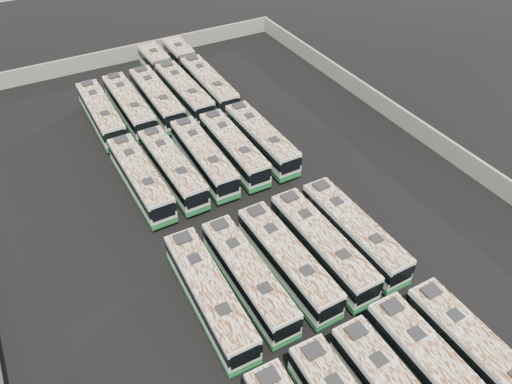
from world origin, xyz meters
name	(u,v)px	position (x,y,z in m)	size (l,w,h in m)	color
ground	(250,216)	(0.00, 0.00, 0.00)	(140.00, 140.00, 0.00)	black
perimeter_wall	(250,207)	(0.00, 0.00, 1.10)	(45.20, 73.20, 2.20)	gray
bus_front_right	(441,378)	(2.51, -20.79, 1.73)	(2.55, 12.02, 3.39)	beige
bus_front_far_right	(479,356)	(5.90, -20.81, 1.66)	(2.50, 11.56, 3.25)	beige
bus_midfront_far_left	(209,295)	(-7.57, -7.73, 1.72)	(2.79, 11.98, 3.36)	beige
bus_midfront_left	(248,277)	(-4.23, -7.54, 1.66)	(2.46, 11.55, 3.25)	beige
bus_midfront_center	(287,261)	(-0.77, -7.61, 1.69)	(2.68, 11.76, 3.30)	beige
bus_midfront_right	(322,246)	(2.52, -7.61, 1.72)	(2.64, 11.95, 3.36)	beige
bus_midfront_far_right	(353,232)	(5.79, -7.52, 1.69)	(2.61, 11.79, 3.31)	beige
bus_midback_far_left	(141,178)	(-7.46, 7.97, 1.70)	(2.67, 11.85, 3.33)	beige
bus_midback_left	(172,168)	(-4.25, 8.02, 1.69)	(2.73, 11.78, 3.30)	beige
bus_midback_center	(204,157)	(-0.85, 8.16, 1.69)	(2.68, 11.74, 3.30)	beige
bus_midback_right	(233,148)	(2.47, 8.10, 1.67)	(2.59, 11.63, 3.27)	beige
bus_midback_far_right	(261,139)	(5.78, 8.21, 1.69)	(2.54, 11.77, 3.31)	beige
bus_back_far_left	(101,114)	(-7.50, 21.32, 1.69)	(2.59, 11.79, 3.32)	beige
bus_back_left	(129,106)	(-4.20, 21.44, 1.73)	(2.54, 11.98, 3.38)	beige
bus_back_center	(157,98)	(-0.85, 21.44, 1.74)	(2.66, 12.12, 3.41)	beige
bus_back_right	(174,81)	(2.51, 24.44, 1.73)	(2.77, 18.69, 3.38)	beige
bus_back_far_right	(199,75)	(5.90, 24.59, 1.73)	(2.81, 18.72, 3.39)	beige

